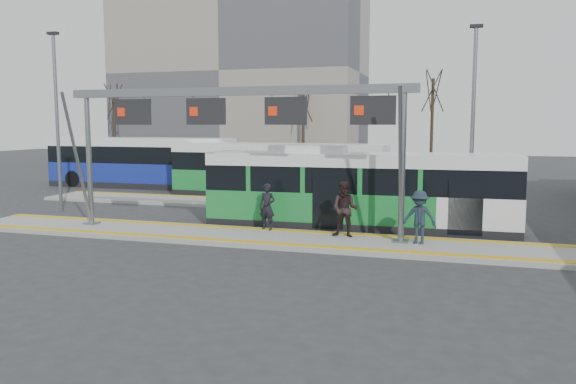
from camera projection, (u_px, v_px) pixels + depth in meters
name	position (u px, v px, depth m)	size (l,w,h in m)	color
ground	(243.00, 239.00, 19.96)	(120.00, 120.00, 0.00)	#2D2D30
platform_main	(243.00, 236.00, 19.95)	(22.00, 3.00, 0.15)	gray
platform_second	(227.00, 202.00, 28.70)	(20.00, 3.00, 0.15)	gray
tactile_main	(243.00, 234.00, 19.94)	(22.00, 2.65, 0.02)	gold
tactile_second	(235.00, 198.00, 29.79)	(20.00, 0.35, 0.02)	gold
gantry	(235.00, 117.00, 19.79)	(13.00, 1.68, 5.20)	slate
apartment_block	(243.00, 73.00, 57.09)	(24.50, 12.50, 18.40)	gray
hero_bus	(358.00, 191.00, 21.82)	(11.85, 2.87, 3.24)	black
bg_bus_green	(278.00, 171.00, 31.19)	(12.06, 2.99, 2.99)	black
bg_bus_blue	(141.00, 163.00, 36.25)	(12.23, 2.77, 3.19)	black
passenger_a	(267.00, 207.00, 20.71)	(0.63, 0.41, 1.73)	black
passenger_b	(345.00, 209.00, 19.40)	(0.94, 0.74, 1.94)	black
passenger_c	(419.00, 217.00, 18.31)	(1.13, 0.65, 1.75)	#1E2A36
tree_left	(303.00, 105.00, 48.61)	(1.40, 1.40, 7.59)	#382B21
tree_mid	(433.00, 91.00, 49.81)	(1.40, 1.40, 9.18)	#382B21
tree_far	(114.00, 102.00, 51.84)	(1.40, 1.40, 8.02)	#382B21
lamp_west	(57.00, 118.00, 25.80)	(0.50, 0.25, 8.20)	slate
lamp_east	(473.00, 121.00, 22.08)	(0.50, 0.25, 7.88)	slate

